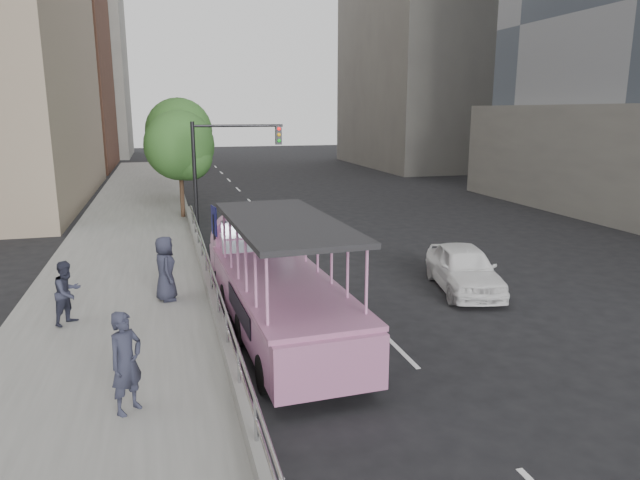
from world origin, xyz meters
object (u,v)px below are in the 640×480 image
pedestrian_near (126,362)px  street_tree_near (182,148)px  car (464,268)px  pedestrian_far (165,269)px  parking_sign (215,239)px  pedestrian_mid (68,293)px  traffic_signal (221,159)px  street_tree_far (181,134)px  duck_boat (273,284)px

pedestrian_near → street_tree_near: street_tree_near is taller
car → pedestrian_near: (-9.98, -5.69, 0.52)m
pedestrian_far → parking_sign: bearing=-58.7°
street_tree_near → pedestrian_mid: bearing=-103.4°
traffic_signal → street_tree_near: (-1.60, 3.43, 0.32)m
car → pedestrian_far: bearing=-171.0°
car → street_tree_near: (-8.16, 14.09, 3.08)m
pedestrian_near → traffic_signal: (3.42, 16.36, 2.24)m
car → parking_sign: (-7.71, 1.76, 1.02)m
parking_sign → street_tree_far: (-0.25, 18.33, 2.55)m
street_tree_near → street_tree_far: bearing=88.1°
traffic_signal → car: bearing=-58.4°
duck_boat → pedestrian_far: duck_boat is taller
duck_boat → traffic_signal: size_ratio=1.84×
pedestrian_near → street_tree_near: 20.03m
pedestrian_mid → traffic_signal: bearing=13.1°
street_tree_far → car: bearing=-68.4°
pedestrian_near → street_tree_near: (1.82, 19.79, 2.56)m
pedestrian_near → parking_sign: bearing=27.9°
duck_boat → parking_sign: duck_boat is taller
parking_sign → street_tree_far: street_tree_far is taller
duck_boat → pedestrian_far: size_ratio=5.07×
pedestrian_mid → street_tree_near: (3.51, 14.75, 2.69)m
pedestrian_near → street_tree_far: street_tree_far is taller
car → pedestrian_mid: pedestrian_mid is taller
pedestrian_far → traffic_signal: (2.67, 10.05, 2.26)m
pedestrian_mid → parking_sign: bearing=-21.3°
parking_sign → street_tree_far: bearing=90.8°
pedestrian_mid → pedestrian_far: (2.43, 1.27, 0.11)m
duck_boat → pedestrian_mid: (-5.18, 0.77, -0.03)m
duck_boat → street_tree_far: size_ratio=1.48×
car → pedestrian_mid: bearing=-164.0°
duck_boat → car: size_ratio=2.20×
pedestrian_far → street_tree_near: (1.08, 13.48, 2.58)m
car → pedestrian_mid: 11.70m
parking_sign → street_tree_near: bearing=92.1°
duck_boat → pedestrian_near: bearing=-129.3°
duck_boat → pedestrian_near: (-3.48, -4.26, 0.09)m
pedestrian_mid → street_tree_far: size_ratio=0.26×
pedestrian_mid → duck_boat: bearing=-61.2°
pedestrian_far → duck_boat: bearing=-132.2°
street_tree_far → pedestrian_near: bearing=-94.5°
duck_boat → traffic_signal: (-0.07, 12.10, 2.33)m
pedestrian_near → street_tree_far: 26.04m
duck_boat → street_tree_far: (-1.46, 21.53, 3.14)m
car → traffic_signal: bearing=134.4°
pedestrian_mid → street_tree_far: street_tree_far is taller
pedestrian_mid → pedestrian_far: size_ratio=0.88×
duck_boat → pedestrian_mid: duck_boat is taller
pedestrian_near → duck_boat: bearing=5.6°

